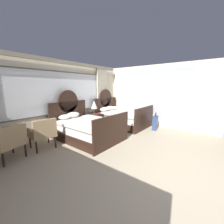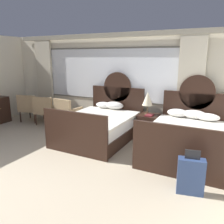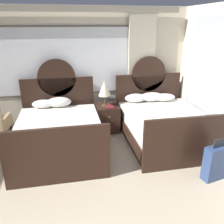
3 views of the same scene
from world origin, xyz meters
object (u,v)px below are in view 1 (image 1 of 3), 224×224
object	(u,v)px
bed_near_mirror	(122,117)
suitcase_on_floor	(155,123)
book_on_nightstand	(97,114)
armchair_by_window_centre	(9,141)
nightstand_between_beds	(95,121)
armchair_by_window_left	(43,132)
bed_near_window	(87,128)
table_lamp_on_nightstand	(94,105)

from	to	relation	value
bed_near_mirror	suitcase_on_floor	size ratio (longest dim) A/B	3.00
book_on_nightstand	armchair_by_window_centre	size ratio (longest dim) A/B	0.29
nightstand_between_beds	armchair_by_window_centre	world-z (taller)	armchair_by_window_centre
bed_near_mirror	book_on_nightstand	world-z (taller)	bed_near_mirror
nightstand_between_beds	armchair_by_window_left	xyz separation A→B (m)	(-2.39, -0.30, 0.18)
bed_near_mirror	book_on_nightstand	distance (m)	1.20
bed_near_window	armchair_by_window_centre	bearing A→B (deg)	170.34
nightstand_between_beds	armchair_by_window_centre	bearing A→B (deg)	-174.74
nightstand_between_beds	book_on_nightstand	xyz separation A→B (m)	(0.03, -0.10, 0.32)
bed_near_window	armchair_by_window_left	bearing A→B (deg)	164.66
bed_near_window	table_lamp_on_nightstand	world-z (taller)	bed_near_window
bed_near_window	suitcase_on_floor	distance (m)	2.83
bed_near_mirror	armchair_by_window_left	distance (m)	3.47
table_lamp_on_nightstand	suitcase_on_floor	world-z (taller)	table_lamp_on_nightstand
bed_near_mirror	armchair_by_window_left	size ratio (longest dim) A/B	2.42
nightstand_between_beds	bed_near_mirror	bearing A→B (deg)	-31.29
bed_near_window	armchair_by_window_centre	size ratio (longest dim) A/B	2.42
table_lamp_on_nightstand	armchair_by_window_left	distance (m)	2.41
armchair_by_window_centre	table_lamp_on_nightstand	bearing A→B (deg)	5.18
bed_near_window	armchair_by_window_left	size ratio (longest dim) A/B	2.42
bed_near_mirror	nightstand_between_beds	size ratio (longest dim) A/B	3.53
bed_near_window	book_on_nightstand	size ratio (longest dim) A/B	8.22
bed_near_window	table_lamp_on_nightstand	size ratio (longest dim) A/B	3.63
bed_near_mirror	armchair_by_window_centre	size ratio (longest dim) A/B	2.42
table_lamp_on_nightstand	bed_near_mirror	bearing A→B (deg)	-29.64
table_lamp_on_nightstand	book_on_nightstand	size ratio (longest dim) A/B	2.26
book_on_nightstand	armchair_by_window_centre	xyz separation A→B (m)	(-3.23, -0.19, -0.13)
bed_near_window	table_lamp_on_nightstand	distance (m)	1.37
armchair_by_window_centre	suitcase_on_floor	world-z (taller)	armchair_by_window_centre
book_on_nightstand	armchair_by_window_left	bearing A→B (deg)	-175.39
bed_near_mirror	book_on_nightstand	xyz separation A→B (m)	(-1.03, 0.55, 0.26)
bed_near_window	armchair_by_window_centre	xyz separation A→B (m)	(-2.13, 0.36, 0.13)
armchair_by_window_centre	book_on_nightstand	bearing A→B (deg)	3.42
bed_near_window	nightstand_between_beds	world-z (taller)	bed_near_window
armchair_by_window_centre	bed_near_window	bearing A→B (deg)	-9.66
bed_near_window	book_on_nightstand	distance (m)	1.26
bed_near_mirror	suitcase_on_floor	bearing A→B (deg)	-78.66
armchair_by_window_centre	nightstand_between_beds	bearing A→B (deg)	5.26
nightstand_between_beds	armchair_by_window_left	distance (m)	2.41
armchair_by_window_left	armchair_by_window_centre	world-z (taller)	same
armchair_by_window_left	book_on_nightstand	bearing A→B (deg)	4.61
suitcase_on_floor	bed_near_window	bearing A→B (deg)	149.12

